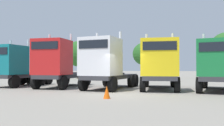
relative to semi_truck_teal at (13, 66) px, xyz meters
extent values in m
plane|color=gray|center=(10.04, -3.30, -1.78)|extent=(200.00, 200.00, 0.00)
cube|color=#333338|center=(0.12, 1.08, -0.88)|extent=(2.80, 5.88, 0.30)
cube|color=#14727A|center=(-0.06, -0.59, 0.45)|extent=(2.63, 2.55, 2.36)
cylinder|color=silver|center=(1.02, 0.60, 0.75)|extent=(0.20, 0.20, 2.96)
cylinder|color=silver|center=(-0.87, 0.81, 0.75)|extent=(0.20, 0.20, 2.96)
cylinder|color=#333338|center=(0.25, 2.33, -0.67)|extent=(1.21, 1.21, 0.12)
cylinder|color=black|center=(0.98, -1.16, -1.28)|extent=(0.46, 1.04, 1.00)
cylinder|color=black|center=(1.34, 2.20, -1.28)|extent=(0.46, 1.04, 1.00)
cylinder|color=black|center=(-0.84, 2.43, -1.28)|extent=(0.46, 1.04, 1.00)
cylinder|color=black|center=(1.46, 3.29, -1.28)|extent=(0.46, 1.04, 1.00)
cylinder|color=black|center=(-0.72, 3.53, -1.28)|extent=(0.46, 1.04, 1.00)
cube|color=#333338|center=(4.17, 1.02, -0.86)|extent=(2.25, 6.40, 0.30)
cube|color=red|center=(4.16, -1.03, 0.62)|extent=(2.42, 2.29, 2.66)
cube|color=black|center=(4.15, -2.19, 1.42)|extent=(2.10, 0.06, 0.55)
cylinder|color=silver|center=(5.12, 0.25, 0.92)|extent=(0.18, 0.18, 3.26)
cylinder|color=silver|center=(3.22, 0.26, 0.92)|extent=(0.18, 0.18, 3.26)
cylinder|color=#333338|center=(4.18, 2.42, -0.65)|extent=(1.11, 1.11, 0.12)
cylinder|color=black|center=(5.26, -1.48, -1.27)|extent=(0.36, 1.03, 1.02)
cylinder|color=black|center=(3.06, -1.46, -1.27)|extent=(0.36, 1.03, 1.02)
cylinder|color=black|center=(5.29, 2.60, -1.27)|extent=(0.36, 1.03, 1.02)
cylinder|color=black|center=(3.09, 2.62, -1.27)|extent=(0.36, 1.03, 1.02)
cylinder|color=black|center=(5.29, 3.70, -1.27)|extent=(0.36, 1.03, 1.02)
cylinder|color=black|center=(3.09, 3.72, -1.27)|extent=(0.36, 1.03, 1.02)
cube|color=#333338|center=(8.41, 0.48, -0.87)|extent=(3.11, 6.59, 0.30)
cube|color=white|center=(8.12, -1.47, 0.59)|extent=(2.73, 2.73, 2.61)
cube|color=black|center=(7.94, -2.68, 1.37)|extent=(2.08, 0.35, 0.55)
cylinder|color=silver|center=(9.26, -0.27, 0.89)|extent=(0.20, 0.20, 3.21)
cylinder|color=silver|center=(7.38, 0.01, 0.89)|extent=(0.20, 0.20, 3.21)
cylinder|color=#333338|center=(8.61, 1.85, -0.66)|extent=(1.25, 1.25, 0.12)
cylinder|color=black|center=(9.13, -2.13, -1.28)|extent=(0.50, 1.06, 1.02)
cylinder|color=black|center=(6.96, -1.80, -1.28)|extent=(0.50, 1.06, 1.02)
cylinder|color=black|center=(9.73, 1.86, -1.28)|extent=(0.50, 1.06, 1.02)
cylinder|color=black|center=(7.55, 2.19, -1.28)|extent=(0.50, 1.06, 1.02)
cylinder|color=black|center=(9.89, 2.95, -1.28)|extent=(0.50, 1.06, 1.02)
cylinder|color=black|center=(7.71, 3.28, -1.28)|extent=(0.50, 1.06, 1.02)
cube|color=#333338|center=(12.05, 0.91, -0.87)|extent=(2.49, 6.49, 0.30)
cube|color=yellow|center=(12.14, -1.03, 0.51)|extent=(2.51, 2.62, 2.44)
cube|color=black|center=(12.20, -2.31, 1.20)|extent=(2.10, 0.14, 0.55)
cylinder|color=silver|center=(13.03, 0.42, 0.81)|extent=(0.19, 0.19, 3.04)
cylinder|color=silver|center=(11.13, 0.33, 0.81)|extent=(0.19, 0.19, 3.04)
cylinder|color=#333338|center=(11.99, 2.31, -0.66)|extent=(1.15, 1.15, 0.12)
cylinder|color=black|center=(13.27, -1.54, -1.27)|extent=(0.40, 1.03, 1.02)
cylinder|color=black|center=(11.07, -1.64, -1.27)|extent=(0.40, 1.03, 1.02)
cylinder|color=black|center=(13.08, 2.56, -1.27)|extent=(0.40, 1.03, 1.02)
cylinder|color=black|center=(10.88, 2.46, -1.27)|extent=(0.40, 1.03, 1.02)
cylinder|color=black|center=(13.03, 3.65, -1.27)|extent=(0.40, 1.03, 1.02)
cylinder|color=black|center=(10.83, 3.55, -1.27)|extent=(0.40, 1.03, 1.02)
cube|color=#333338|center=(16.18, 0.57, -0.86)|extent=(3.42, 6.70, 0.30)
cube|color=#197238|center=(15.78, -1.38, 0.43)|extent=(2.83, 2.83, 2.29)
cube|color=black|center=(15.54, -2.58, 1.05)|extent=(2.07, 0.45, 0.55)
cylinder|color=silver|center=(15.12, 0.13, 0.73)|extent=(0.21, 0.21, 2.89)
cylinder|color=#333338|center=(16.45, 1.95, -0.65)|extent=(1.30, 1.30, 0.12)
cylinder|color=black|center=(14.60, -1.66, -1.27)|extent=(0.54, 1.07, 1.02)
cylinder|color=black|center=(15.41, 2.36, -1.27)|extent=(0.54, 1.07, 1.02)
cylinder|color=black|center=(15.63, 3.43, -1.27)|extent=(0.54, 1.07, 1.02)
cone|color=#F2590C|center=(9.63, -5.46, -1.45)|extent=(0.36, 0.36, 0.66)
cylinder|color=#4C3823|center=(-0.13, 14.94, -0.71)|extent=(0.36, 0.36, 2.14)
sphere|color=#286023|center=(-0.13, 14.94, 1.84)|extent=(3.72, 3.72, 3.72)
cylinder|color=#4C3823|center=(8.83, 19.62, -0.61)|extent=(0.36, 0.36, 2.35)
sphere|color=#286023|center=(8.83, 19.62, 1.96)|extent=(3.49, 3.49, 3.49)
camera|label=1|loc=(12.87, -17.45, -0.17)|focal=38.22mm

